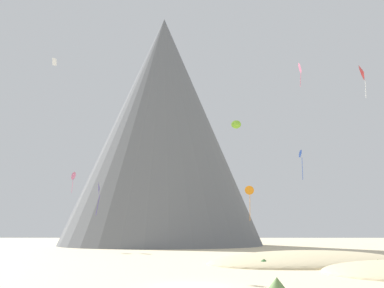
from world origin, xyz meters
TOP-DOWN VIEW (x-y plane):
  - ground_plane at (0.00, 0.00)m, footprint 400.00×400.00m
  - dune_foreground_left at (13.10, 21.58)m, footprint 30.44×28.02m
  - bush_low_patch at (5.22, -2.61)m, footprint 1.66×1.66m
  - bush_near_right at (18.12, 14.24)m, footprint 1.39×1.39m
  - bush_scatter_east at (6.94, 13.81)m, footprint 2.69×2.69m
  - rock_massif at (-9.07, 81.52)m, footprint 56.93×56.93m
  - kite_orange_low at (9.73, 47.09)m, footprint 1.61×0.44m
  - kite_white_mid at (-16.81, 20.09)m, footprint 0.43×0.53m
  - kite_lime_mid at (8.18, 52.62)m, footprint 1.96×1.07m
  - kite_red_high at (25.26, 32.15)m, footprint 2.03×2.49m
  - kite_rainbow_high at (18.71, 42.94)m, footprint 0.79×1.90m
  - kite_indigo_low at (-17.37, 50.09)m, footprint 0.84×2.44m
  - kite_blue_mid at (19.42, 48.50)m, footprint 1.20×1.54m
  - kite_pink_low at (-23.05, 52.89)m, footprint 0.94×1.63m

SIDE VIEW (x-z plane):
  - ground_plane at x=0.00m, z-range 0.00..0.00m
  - dune_foreground_left at x=13.10m, z-range -1.33..1.33m
  - bush_low_patch at x=5.22m, z-range 0.00..0.82m
  - bush_near_right at x=18.12m, z-range 0.00..0.84m
  - bush_scatter_east at x=6.94m, z-range 0.00..0.89m
  - kite_orange_low at x=9.73m, z-range 7.36..13.45m
  - kite_indigo_low at x=-17.37m, z-range 8.05..14.17m
  - kite_pink_low at x=-23.05m, z-range 11.77..15.83m
  - kite_blue_mid at x=19.42m, z-range 14.38..19.85m
  - kite_white_mid at x=-16.81m, z-range 23.27..24.18m
  - kite_lime_mid at x=8.18m, z-range 22.92..24.81m
  - kite_red_high at x=25.26m, z-range 24.09..29.34m
  - rock_massif at x=-9.07m, z-range -1.50..59.36m
  - kite_rainbow_high at x=18.71m, z-range 29.37..33.72m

